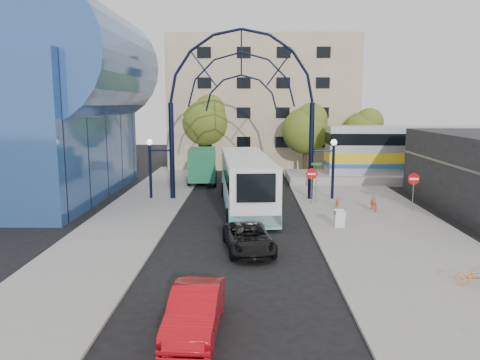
{
  "coord_description": "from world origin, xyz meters",
  "views": [
    {
      "loc": [
        0.55,
        -19.38,
        6.94
      ],
      "look_at": [
        0.06,
        6.0,
        2.77
      ],
      "focal_mm": 35.0,
      "sensor_mm": 36.0,
      "label": 1
    }
  ],
  "objects_px": {
    "street_name_sign": "(316,174)",
    "city_bus": "(246,181)",
    "black_suv": "(249,238)",
    "red_sedan": "(195,310)",
    "stop_sign": "(312,177)",
    "do_not_enter_sign": "(414,183)",
    "bike_near_b": "(374,203)",
    "sandwich_board": "(340,216)",
    "tree_north_c": "(364,130)",
    "bike_near_a": "(337,202)",
    "tree_north_b": "(207,120)",
    "train_car": "(470,150)",
    "tree_north_a": "(307,128)",
    "green_truck": "(203,166)",
    "bike_far_a": "(477,276)",
    "gateway_arch": "(241,80)"
  },
  "relations": [
    {
      "from": "bike_near_a",
      "to": "tree_north_b",
      "type": "bearing_deg",
      "value": 124.73
    },
    {
      "from": "stop_sign",
      "to": "street_name_sign",
      "type": "distance_m",
      "value": 0.74
    },
    {
      "from": "stop_sign",
      "to": "city_bus",
      "type": "xyz_separation_m",
      "value": [
        -4.44,
        -0.7,
        -0.15
      ]
    },
    {
      "from": "stop_sign",
      "to": "street_name_sign",
      "type": "relative_size",
      "value": 0.89
    },
    {
      "from": "stop_sign",
      "to": "tree_north_a",
      "type": "bearing_deg",
      "value": 84.58
    },
    {
      "from": "street_name_sign",
      "to": "bike_near_b",
      "type": "bearing_deg",
      "value": -35.81
    },
    {
      "from": "stop_sign",
      "to": "tree_north_a",
      "type": "xyz_separation_m",
      "value": [
        1.32,
        13.93,
        2.61
      ]
    },
    {
      "from": "train_car",
      "to": "black_suv",
      "type": "xyz_separation_m",
      "value": [
        -19.46,
        -19.98,
        -2.26
      ]
    },
    {
      "from": "sandwich_board",
      "to": "green_truck",
      "type": "relative_size",
      "value": 0.16
    },
    {
      "from": "street_name_sign",
      "to": "city_bus",
      "type": "relative_size",
      "value": 0.22
    },
    {
      "from": "sandwich_board",
      "to": "tree_north_c",
      "type": "distance_m",
      "value": 23.17
    },
    {
      "from": "tree_north_c",
      "to": "sandwich_board",
      "type": "bearing_deg",
      "value": -106.55
    },
    {
      "from": "do_not_enter_sign",
      "to": "city_bus",
      "type": "distance_m",
      "value": 10.72
    },
    {
      "from": "stop_sign",
      "to": "tree_north_a",
      "type": "height_order",
      "value": "tree_north_a"
    },
    {
      "from": "street_name_sign",
      "to": "bike_near_b",
      "type": "distance_m",
      "value": 4.43
    },
    {
      "from": "black_suv",
      "to": "tree_north_b",
      "type": "bearing_deg",
      "value": 90.06
    },
    {
      "from": "street_name_sign",
      "to": "city_bus",
      "type": "xyz_separation_m",
      "value": [
        -4.84,
        -1.31,
        -0.29
      ]
    },
    {
      "from": "stop_sign",
      "to": "tree_north_b",
      "type": "xyz_separation_m",
      "value": [
        -8.68,
        17.93,
        3.27
      ]
    },
    {
      "from": "stop_sign",
      "to": "do_not_enter_sign",
      "type": "bearing_deg",
      "value": -17.88
    },
    {
      "from": "sandwich_board",
      "to": "green_truck",
      "type": "height_order",
      "value": "green_truck"
    },
    {
      "from": "street_name_sign",
      "to": "tree_north_b",
      "type": "xyz_separation_m",
      "value": [
        -9.08,
        17.33,
        3.14
      ]
    },
    {
      "from": "black_suv",
      "to": "bike_near_b",
      "type": "bearing_deg",
      "value": 36.45
    },
    {
      "from": "tree_north_c",
      "to": "black_suv",
      "type": "height_order",
      "value": "tree_north_c"
    },
    {
      "from": "bike_near_b",
      "to": "bike_near_a",
      "type": "bearing_deg",
      "value": 161.71
    },
    {
      "from": "black_suv",
      "to": "red_sedan",
      "type": "bearing_deg",
      "value": -110.47
    },
    {
      "from": "train_car",
      "to": "do_not_enter_sign",
      "type": "bearing_deg",
      "value": -126.87
    },
    {
      "from": "stop_sign",
      "to": "tree_north_b",
      "type": "height_order",
      "value": "tree_north_b"
    },
    {
      "from": "gateway_arch",
      "to": "bike_near_b",
      "type": "distance_m",
      "value": 12.3
    },
    {
      "from": "train_car",
      "to": "city_bus",
      "type": "relative_size",
      "value": 1.93
    },
    {
      "from": "train_car",
      "to": "tree_north_a",
      "type": "relative_size",
      "value": 3.59
    },
    {
      "from": "gateway_arch",
      "to": "do_not_enter_sign",
      "type": "relative_size",
      "value": 5.5
    },
    {
      "from": "tree_north_a",
      "to": "tree_north_c",
      "type": "height_order",
      "value": "tree_north_a"
    },
    {
      "from": "red_sedan",
      "to": "bike_near_a",
      "type": "relative_size",
      "value": 2.71
    },
    {
      "from": "black_suv",
      "to": "red_sedan",
      "type": "height_order",
      "value": "red_sedan"
    },
    {
      "from": "gateway_arch",
      "to": "red_sedan",
      "type": "distance_m",
      "value": 21.5
    },
    {
      "from": "do_not_enter_sign",
      "to": "red_sedan",
      "type": "distance_m",
      "value": 20.08
    },
    {
      "from": "black_suv",
      "to": "bike_near_b",
      "type": "distance_m",
      "value": 11.44
    },
    {
      "from": "red_sedan",
      "to": "bike_far_a",
      "type": "distance_m",
      "value": 10.83
    },
    {
      "from": "bike_near_b",
      "to": "do_not_enter_sign",
      "type": "bearing_deg",
      "value": -1.37
    },
    {
      "from": "tree_north_c",
      "to": "city_bus",
      "type": "bearing_deg",
      "value": -125.26
    },
    {
      "from": "train_car",
      "to": "tree_north_c",
      "type": "xyz_separation_m",
      "value": [
        -7.88,
        5.93,
        1.37
      ]
    },
    {
      "from": "red_sedan",
      "to": "tree_north_b",
      "type": "bearing_deg",
      "value": 96.82
    },
    {
      "from": "black_suv",
      "to": "bike_near_b",
      "type": "height_order",
      "value": "black_suv"
    },
    {
      "from": "street_name_sign",
      "to": "tree_north_a",
      "type": "height_order",
      "value": "tree_north_a"
    },
    {
      "from": "tree_north_a",
      "to": "sandwich_board",
      "type": "bearing_deg",
      "value": -91.5
    },
    {
      "from": "street_name_sign",
      "to": "tree_north_b",
      "type": "distance_m",
      "value": 19.81
    },
    {
      "from": "bike_near_b",
      "to": "bike_far_a",
      "type": "relative_size",
      "value": 1.11
    },
    {
      "from": "do_not_enter_sign",
      "to": "tree_north_b",
      "type": "bearing_deg",
      "value": 126.74
    },
    {
      "from": "sandwich_board",
      "to": "tree_north_c",
      "type": "bearing_deg",
      "value": 73.45
    },
    {
      "from": "bike_far_a",
      "to": "gateway_arch",
      "type": "bearing_deg",
      "value": 39.49
    }
  ]
}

